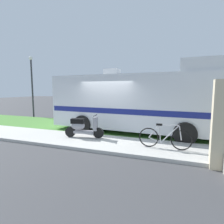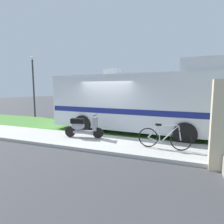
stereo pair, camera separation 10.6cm
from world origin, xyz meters
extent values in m
plane|color=#424244|center=(0.00, 0.00, 0.00)|extent=(80.00, 80.00, 0.00)
cube|color=beige|center=(0.00, -1.20, 0.06)|extent=(24.00, 2.00, 0.12)
cube|color=#4C8438|center=(0.00, 1.50, 0.04)|extent=(24.00, 3.40, 0.08)
cube|color=silver|center=(0.99, 1.27, 1.56)|extent=(8.06, 3.08, 2.52)
cube|color=silver|center=(4.05, 1.08, 3.07)|extent=(1.95, 2.57, 0.50)
cube|color=navy|center=(0.99, 1.27, 1.18)|extent=(7.90, 3.09, 0.24)
cube|color=silver|center=(-0.19, 1.35, 3.00)|extent=(0.74, 0.64, 0.36)
cylinder|color=black|center=(3.52, 2.37, 0.45)|extent=(0.92, 0.34, 0.90)
cylinder|color=black|center=(3.36, -0.13, 0.45)|extent=(0.92, 0.34, 0.90)
cylinder|color=black|center=(-1.10, 2.65, 0.45)|extent=(0.92, 0.34, 0.90)
cylinder|color=black|center=(-1.26, 0.16, 0.45)|extent=(0.92, 0.34, 0.90)
cylinder|color=black|center=(0.00, -0.80, 0.34)|extent=(0.45, 0.18, 0.44)
cylinder|color=black|center=(-1.21, -1.03, 0.34)|extent=(0.45, 0.18, 0.44)
cube|color=gray|center=(-0.61, -0.92, 0.36)|extent=(0.90, 0.43, 0.10)
cube|color=black|center=(-0.87, -0.97, 0.82)|extent=(0.60, 0.36, 0.20)
ellipsoid|color=gray|center=(-0.87, -0.97, 0.62)|extent=(0.65, 0.41, 0.36)
cube|color=gray|center=(-0.12, -0.83, 0.72)|extent=(0.20, 0.34, 0.56)
cylinder|color=black|center=(-0.12, -0.83, 1.07)|extent=(0.13, 0.50, 0.04)
sphere|color=white|center=(-0.12, -0.83, 0.90)|extent=(0.12, 0.12, 0.12)
torus|color=black|center=(3.23, -1.25, 0.46)|extent=(0.69, 0.04, 0.69)
torus|color=black|center=(2.15, -1.25, 0.46)|extent=(0.69, 0.04, 0.69)
cylinder|color=silver|center=(2.85, -1.25, 0.64)|extent=(0.61, 0.04, 0.68)
cylinder|color=silver|center=(2.53, -1.25, 0.61)|extent=(0.10, 0.04, 0.61)
cylinder|color=silver|center=(2.82, -1.25, 0.94)|extent=(0.65, 0.04, 0.09)
cylinder|color=silver|center=(2.35, -1.25, 0.39)|extent=(0.42, 0.04, 0.19)
cylinder|color=silver|center=(2.32, -1.25, 0.69)|extent=(0.37, 0.04, 0.47)
cylinder|color=silver|center=(3.18, -1.25, 0.71)|extent=(0.12, 0.04, 0.51)
cube|color=black|center=(2.49, -1.25, 0.94)|extent=(0.20, 0.10, 0.06)
cylinder|color=black|center=(3.14, -1.25, 1.00)|extent=(0.03, 0.52, 0.03)
cube|color=silver|center=(4.12, 5.97, 0.67)|extent=(2.98, 2.19, 0.78)
cylinder|color=black|center=(3.82, 6.98, 0.38)|extent=(0.77, 0.27, 0.76)
cylinder|color=black|center=(3.73, 4.99, 0.38)|extent=(0.77, 0.27, 0.76)
cylinder|color=#333338|center=(-7.55, 3.60, 2.18)|extent=(0.12, 0.12, 4.36)
sphere|color=silver|center=(-7.55, 3.60, 4.48)|extent=(0.28, 0.28, 0.28)
camera|label=1|loc=(3.13, -7.64, 2.14)|focal=29.59mm
camera|label=2|loc=(3.23, -7.60, 2.14)|focal=29.59mm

